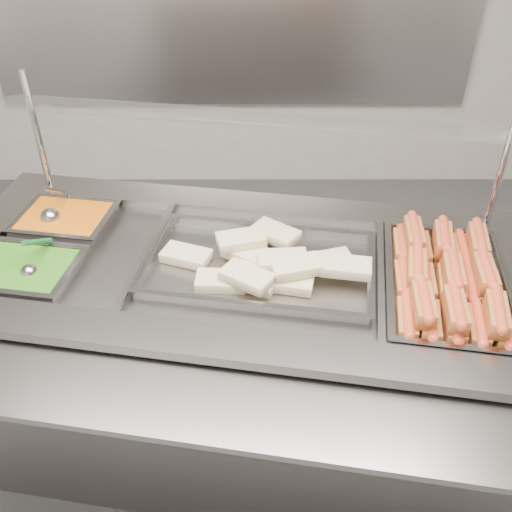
{
  "coord_description": "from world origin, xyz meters",
  "views": [
    {
      "loc": [
        0.14,
        -1.17,
        2.04
      ],
      "look_at": [
        0.14,
        0.28,
        0.95
      ],
      "focal_mm": 40.0,
      "sensor_mm": 36.0,
      "label": 1
    }
  ],
  "objects_px": {
    "pan_wraps": "(259,269)",
    "steam_counter": "(242,361)",
    "sneeze_guard": "(252,121)",
    "pan_hotdogs": "(445,292)",
    "ladle": "(51,216)",
    "serving_spoon": "(31,267)"
  },
  "relations": [
    {
      "from": "pan_wraps",
      "to": "steam_counter",
      "type": "bearing_deg",
      "value": 170.49
    },
    {
      "from": "ladle",
      "to": "serving_spoon",
      "type": "distance_m",
      "value": 0.3
    },
    {
      "from": "pan_hotdogs",
      "to": "ladle",
      "type": "distance_m",
      "value": 1.37
    },
    {
      "from": "steam_counter",
      "to": "pan_wraps",
      "type": "bearing_deg",
      "value": -9.51
    },
    {
      "from": "pan_hotdogs",
      "to": "pan_wraps",
      "type": "height_order",
      "value": "same"
    },
    {
      "from": "sneeze_guard",
      "to": "ladle",
      "type": "xyz_separation_m",
      "value": [
        -0.72,
        0.03,
        -0.37
      ]
    },
    {
      "from": "sneeze_guard",
      "to": "serving_spoon",
      "type": "height_order",
      "value": "sneeze_guard"
    },
    {
      "from": "steam_counter",
      "to": "pan_hotdogs",
      "type": "height_order",
      "value": "pan_hotdogs"
    },
    {
      "from": "steam_counter",
      "to": "sneeze_guard",
      "type": "distance_m",
      "value": 0.87
    },
    {
      "from": "sneeze_guard",
      "to": "serving_spoon",
      "type": "relative_size",
      "value": 9.32
    },
    {
      "from": "steam_counter",
      "to": "pan_hotdogs",
      "type": "bearing_deg",
      "value": -9.51
    },
    {
      "from": "pan_wraps",
      "to": "serving_spoon",
      "type": "distance_m",
      "value": 0.72
    },
    {
      "from": "pan_hotdogs",
      "to": "sneeze_guard",
      "type": "bearing_deg",
      "value": 151.21
    },
    {
      "from": "pan_wraps",
      "to": "serving_spoon",
      "type": "relative_size",
      "value": 4.1
    },
    {
      "from": "steam_counter",
      "to": "serving_spoon",
      "type": "bearing_deg",
      "value": -175.82
    },
    {
      "from": "ladle",
      "to": "serving_spoon",
      "type": "xyz_separation_m",
      "value": [
        0.02,
        -0.3,
        0.0
      ]
    },
    {
      "from": "pan_wraps",
      "to": "serving_spoon",
      "type": "height_order",
      "value": "serving_spoon"
    },
    {
      "from": "steam_counter",
      "to": "pan_hotdogs",
      "type": "xyz_separation_m",
      "value": [
        0.64,
        -0.11,
        0.42
      ]
    },
    {
      "from": "sneeze_guard",
      "to": "pan_wraps",
      "type": "xyz_separation_m",
      "value": [
        0.02,
        -0.23,
        -0.41
      ]
    },
    {
      "from": "sneeze_guard",
      "to": "pan_hotdogs",
      "type": "relative_size",
      "value": 2.8
    },
    {
      "from": "sneeze_guard",
      "to": "ladle",
      "type": "height_order",
      "value": "sneeze_guard"
    },
    {
      "from": "sneeze_guard",
      "to": "pan_wraps",
      "type": "relative_size",
      "value": 2.27
    }
  ]
}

